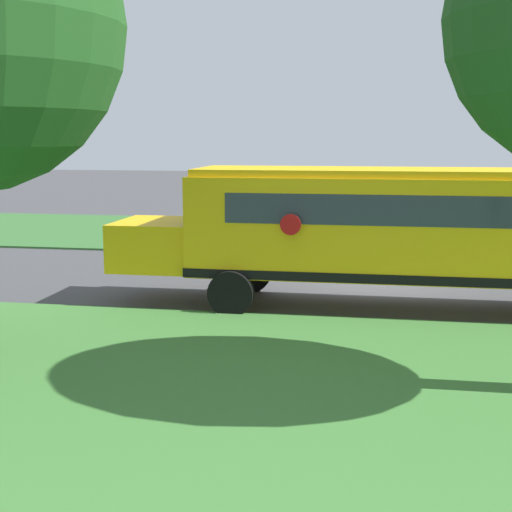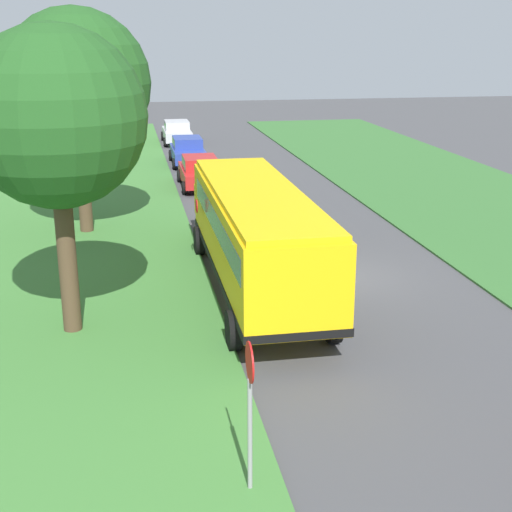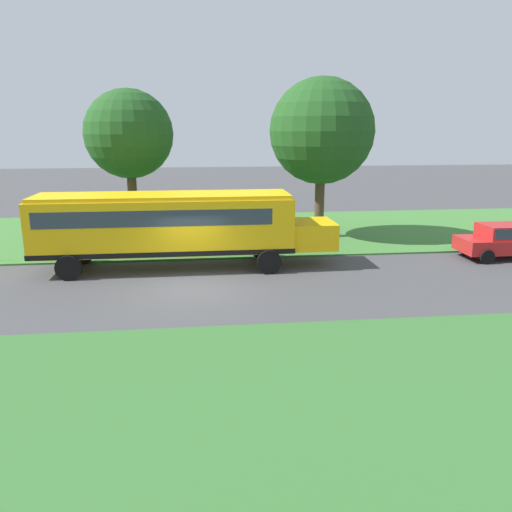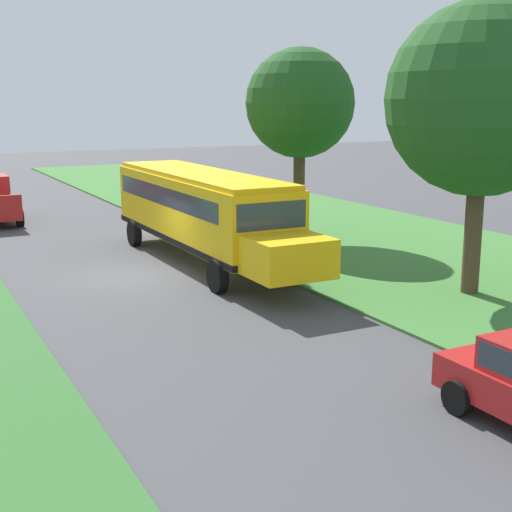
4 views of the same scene
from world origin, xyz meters
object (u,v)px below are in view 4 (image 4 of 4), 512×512
object	(u,v)px
oak_tree_beside_bus	(298,104)
oak_tree_roadside_mid	(482,97)
school_bus	(203,208)
stop_sign	(159,183)

from	to	relation	value
oak_tree_beside_bus	oak_tree_roadside_mid	size ratio (longest dim) A/B	0.92
school_bus	oak_tree_roadside_mid	world-z (taller)	oak_tree_roadside_mid
school_bus	oak_tree_beside_bus	bearing A→B (deg)	-155.90
school_bus	stop_sign	bearing A→B (deg)	-100.78
oak_tree_roadside_mid	stop_sign	xyz separation A→B (m)	(3.33, -17.17, -3.94)
school_bus	stop_sign	world-z (taller)	school_bus
oak_tree_roadside_mid	stop_sign	bearing A→B (deg)	-79.02
oak_tree_beside_bus	stop_sign	distance (m)	8.83
oak_tree_beside_bus	stop_sign	xyz separation A→B (m)	(3.32, -7.29, -3.70)
oak_tree_roadside_mid	stop_sign	size ratio (longest dim) A/B	3.04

